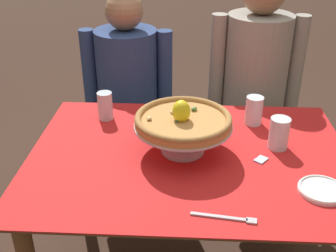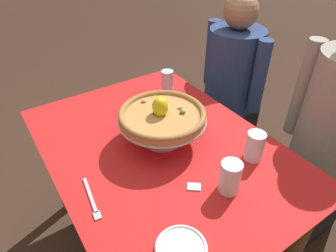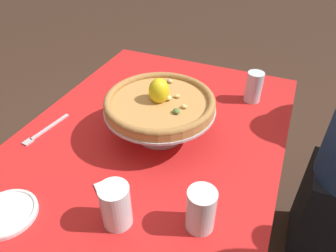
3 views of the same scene
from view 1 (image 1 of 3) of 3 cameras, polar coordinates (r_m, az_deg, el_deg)
The scene contains 11 objects.
dining_table at distance 1.65m, azimuth 2.87°, elevation -6.99°, with size 1.22×0.89×0.71m.
pizza_stand at distance 1.57m, azimuth 2.06°, elevation -0.81°, with size 0.37×0.37×0.11m.
pizza at distance 1.55m, azimuth 2.07°, elevation 0.93°, with size 0.36×0.36×0.10m.
water_glass_side_right at distance 1.66m, azimuth 14.91°, elevation -1.20°, with size 0.08×0.08×0.13m.
water_glass_back_right at distance 1.82m, azimuth 11.65°, elevation 1.87°, with size 0.07×0.07×0.12m.
water_glass_back_left at distance 1.85m, azimuth -8.57°, elevation 2.55°, with size 0.07×0.07×0.12m.
side_plate at distance 1.48m, azimuth 20.33°, elevation -8.16°, with size 0.16×0.16×0.02m.
dinner_fork at distance 1.30m, azimuth 8.13°, elevation -12.33°, with size 0.20×0.05×0.01m.
sugar_packet at distance 1.59m, azimuth 12.60°, elevation -4.51°, with size 0.05×0.04×0.01m, color silver.
diner_left at distance 2.34m, azimuth -5.39°, elevation 2.98°, with size 0.49×0.33×1.18m.
diner_right at distance 2.32m, azimuth 11.54°, elevation 3.92°, with size 0.49×0.33×1.29m.
Camera 1 is at (-0.01, -1.35, 1.56)m, focal length 44.59 mm.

